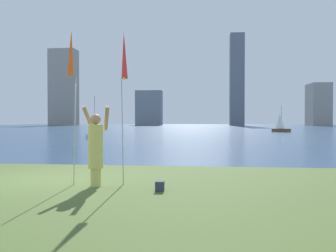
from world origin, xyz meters
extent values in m
cube|color=navy|center=(0.00, 61.52, -0.06)|extent=(120.00, 116.96, 0.12)
cube|color=#232D14|center=(0.00, 3.04, -0.02)|extent=(120.00, 0.70, 0.02)
cylinder|color=#D8CC66|center=(1.80, -0.84, 0.22)|extent=(0.25, 0.25, 0.44)
cylinder|color=#D8CC66|center=(1.80, -0.84, 0.96)|extent=(0.35, 0.35, 1.05)
sphere|color=tan|center=(1.80, -0.84, 1.61)|extent=(0.25, 0.25, 0.25)
cylinder|color=tan|center=(1.57, -0.70, 1.64)|extent=(0.26, 0.41, 0.60)
cylinder|color=tan|center=(2.03, -0.70, 1.64)|extent=(0.26, 0.41, 0.60)
cylinder|color=#B2B2B7|center=(1.20, -0.61, 1.34)|extent=(0.02, 0.22, 2.67)
cone|color=#F25919|center=(1.20, -0.85, 3.22)|extent=(0.16, 0.24, 1.10)
sphere|color=yellow|center=(1.20, -0.81, 2.68)|extent=(0.06, 0.06, 0.06)
cylinder|color=#B2B2B7|center=(2.40, -0.61, 1.32)|extent=(0.02, 0.19, 2.63)
cone|color=red|center=(2.40, -0.41, 3.21)|extent=(0.16, 0.23, 1.17)
sphere|color=yellow|center=(2.40, -0.44, 2.63)|extent=(0.06, 0.06, 0.06)
cube|color=#33384C|center=(3.40, -1.23, 0.11)|extent=(0.19, 0.18, 0.22)
cube|color=brown|center=(14.36, 38.48, 0.22)|extent=(2.54, 1.56, 0.45)
cylinder|color=silver|center=(14.36, 38.48, 1.98)|extent=(0.07, 0.07, 3.06)
cone|color=white|center=(14.19, 38.53, 1.45)|extent=(1.48, 1.48, 1.99)
cube|color=silver|center=(-5.35, 21.05, 0.20)|extent=(0.88, 2.29, 0.40)
cylinder|color=silver|center=(-5.35, 21.05, 2.05)|extent=(0.07, 0.07, 3.31)
cube|color=gray|center=(-37.56, 91.06, 11.21)|extent=(7.81, 4.73, 22.41)
cube|color=gray|center=(-12.22, 93.10, 5.09)|extent=(7.68, 3.98, 10.17)
cube|color=slate|center=(13.22, 91.89, 12.96)|extent=(3.96, 3.76, 25.92)
cube|color=gray|center=(34.95, 90.17, 5.71)|extent=(4.99, 7.83, 11.43)
camera|label=1|loc=(4.43, -8.99, 1.60)|focal=37.41mm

